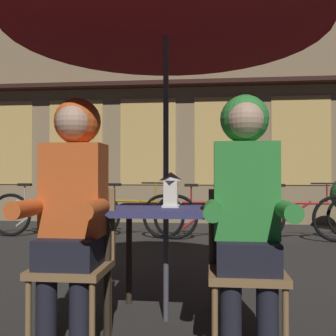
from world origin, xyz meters
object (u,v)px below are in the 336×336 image
Objects in this scene: bicycle_third at (211,216)px; chair_left at (76,255)px; lantern at (171,189)px; person_left_hooded at (73,194)px; patio_umbrella at (166,8)px; chair_right at (245,259)px; person_right_hooded at (246,195)px; bicycle_nearest at (42,214)px; bicycle_second at (131,214)px; cafe_table at (166,223)px; bicycle_fourth at (298,217)px.

chair_left is at bearing -102.29° from bicycle_third.
person_left_hooded is (-0.51, -0.42, -0.01)m from lantern.
patio_umbrella reaches higher than chair_right.
lantern is 0.17× the size of person_right_hooded.
bicycle_nearest is at bearing -179.95° from bicycle_third.
cafe_table is at bearing -74.82° from bicycle_second.
patio_umbrella is 10.00× the size of lantern.
cafe_table is at bearing 37.55° from chair_left.
person_right_hooded is at bearing -41.57° from patio_umbrella.
cafe_table is at bearing 138.43° from person_right_hooded.
bicycle_third is (0.78, 3.63, -0.50)m from person_left_hooded.
lantern reaches higher than cafe_table.
bicycle_nearest is 1.00× the size of bicycle_fourth.
cafe_table is 3.45m from bicycle_second.
bicycle_third is 1.00× the size of bicycle_fourth.
person_left_hooded reaches higher than chair_left.
person_left_hooded is 0.83× the size of bicycle_nearest.
cafe_table is 0.53× the size of person_right_hooded.
chair_left is 0.53× the size of bicycle_second.
patio_umbrella is at bearing 0.00° from cafe_table.
chair_right is at bearing -37.55° from patio_umbrella.
person_left_hooded reaches higher than lantern.
cafe_table is 1.42m from patio_umbrella.
lantern is at bearing 136.56° from person_right_hooded.
chair_left is 0.36m from person_left_hooded.
bicycle_second reaches higher than cafe_table.
chair_right is at bearing -69.48° from bicycle_second.
patio_umbrella reaches higher than bicycle_third.
bicycle_nearest is (-2.26, 3.20, -1.71)m from patio_umbrella.
lantern reaches higher than bicycle_fourth.
chair_left is 0.52× the size of bicycle_fourth.
bicycle_second is at bearing 110.52° from chair_right.
bicycle_fourth is (1.51, 3.17, -0.51)m from lantern.
person_left_hooded reaches higher than chair_right.
bicycle_second is 0.99× the size of bicycle_fourth.
chair_right is at bearing -52.54° from bicycle_nearest.
cafe_table is 0.53× the size of person_left_hooded.
bicycle_third is at bearing 92.85° from person_right_hooded.
person_right_hooded is (0.45, -0.42, -0.01)m from lantern.
bicycle_fourth is (1.06, 3.60, -0.50)m from person_right_hooded.
chair_right is at bearing 90.00° from person_right_hooded.
chair_left and chair_right have the same top height.
bicycle_fourth is at bearing -0.48° from bicycle_nearest.
lantern is at bearing -54.46° from bicycle_nearest.
patio_umbrella is 1.39× the size of bicycle_second.
chair_left is at bearing -142.45° from cafe_table.
chair_right is 3.58m from bicycle_third.
chair_left is (-0.51, -0.37, -0.37)m from lantern.
lantern is 3.97m from bicycle_nearest.
lantern is at bearing 35.55° from chair_left.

